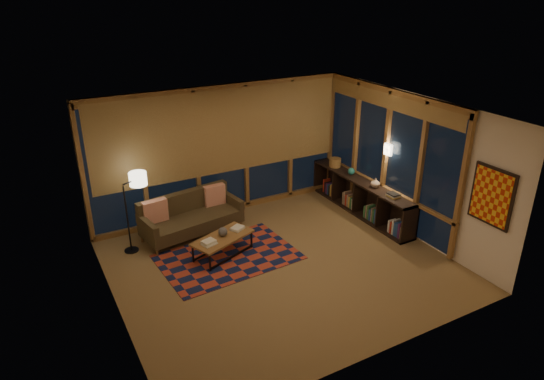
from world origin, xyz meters
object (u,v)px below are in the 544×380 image
floor_lamp (127,215)px  bookshelf (360,196)px  sofa (192,216)px  coffee_table (223,246)px

floor_lamp → bookshelf: 4.71m
sofa → bookshelf: sofa is taller
sofa → floor_lamp: (-1.21, -0.06, 0.33)m
coffee_table → bookshelf: bookshelf is taller
floor_lamp → bookshelf: size_ratio=0.49×
sofa → bookshelf: (3.43, -0.80, -0.02)m
coffee_table → bookshelf: 3.25m
coffee_table → bookshelf: bearing=-17.1°
floor_lamp → coffee_table: bearing=-60.5°
sofa → floor_lamp: bearing=173.8°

